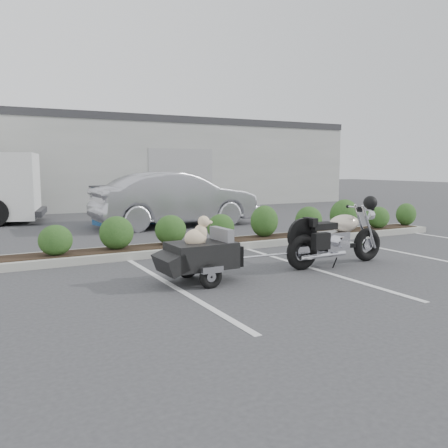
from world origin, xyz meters
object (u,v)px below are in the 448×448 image
dumpster (126,205)px  sedan (176,199)px  pet_trailer (200,254)px  motorcycle (337,238)px

dumpster → sedan: bearing=-60.7°
pet_trailer → dumpster: bearing=80.1°
sedan → dumpster: bearing=43.3°
motorcycle → sedan: size_ratio=0.45×
pet_trailer → sedan: 7.19m
sedan → motorcycle: bearing=-177.8°
dumpster → motorcycle: bearing=-93.9°
motorcycle → dumpster: (-1.60, 8.03, 0.11)m
pet_trailer → dumpster: size_ratio=0.84×
pet_trailer → dumpster: 8.09m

